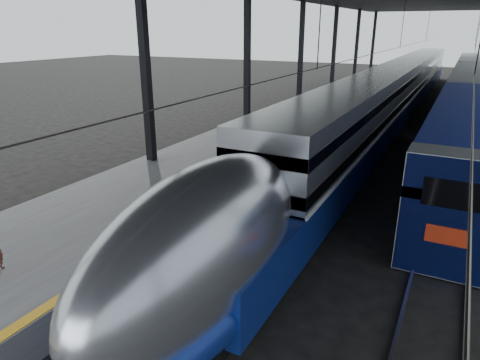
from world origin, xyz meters
The scene contains 6 objects.
ground centered at (0.00, 0.00, 0.00)m, with size 160.00×160.00×0.00m, color black.
platform centered at (-3.50, 20.00, 0.50)m, with size 6.00×80.00×1.00m, color #4C4C4F.
yellow_strip centered at (-0.70, 20.00, 1.00)m, with size 0.30×80.00×0.01m, color orange.
rails centered at (4.50, 20.00, 0.08)m, with size 6.52×80.00×0.16m.
tgv_train centered at (2.00, 24.74, 1.95)m, with size 2.91×65.20×4.18m.
second_train centered at (7.00, 29.09, 1.86)m, with size 2.67×56.05×3.68m.
Camera 1 is at (6.81, -10.23, 6.86)m, focal length 32.00 mm.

